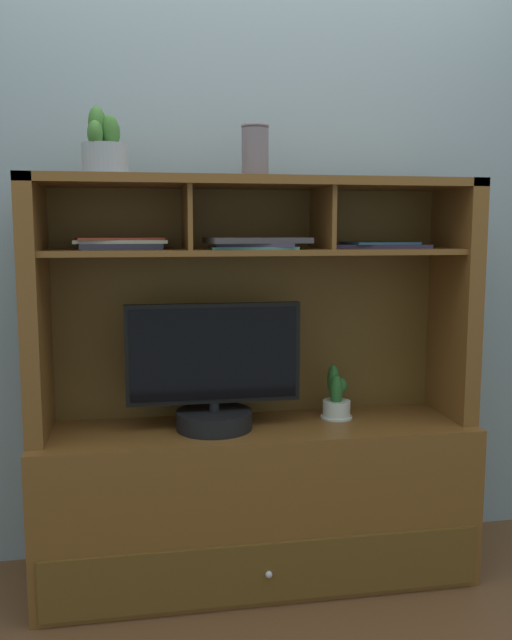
{
  "coord_description": "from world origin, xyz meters",
  "views": [
    {
      "loc": [
        -0.41,
        -2.32,
        1.28
      ],
      "look_at": [
        0.0,
        0.0,
        0.96
      ],
      "focal_mm": 37.5,
      "sensor_mm": 36.0,
      "label": 1
    }
  ],
  "objects": [
    {
      "name": "tv_monitor",
      "position": [
        -0.16,
        -0.04,
        0.75
      ],
      "size": [
        0.61,
        0.27,
        0.45
      ],
      "color": "black",
      "rests_on": "media_console"
    },
    {
      "name": "ceramic_vase",
      "position": [
        0.0,
        0.02,
        1.55
      ],
      "size": [
        0.1,
        0.1,
        0.18
      ],
      "color": "#635961",
      "rests_on": "media_console"
    },
    {
      "name": "potted_orchid",
      "position": [
        0.31,
        0.02,
        0.65
      ],
      "size": [
        0.12,
        0.12,
        0.2
      ],
      "color": "silver",
      "rests_on": "media_console"
    },
    {
      "name": "potted_succulent",
      "position": [
        -0.51,
        -0.03,
        1.54
      ],
      "size": [
        0.17,
        0.17,
        0.22
      ],
      "color": "#8A929C",
      "rests_on": "media_console"
    },
    {
      "name": "magazine_stack_centre",
      "position": [
        0.46,
        0.04,
        1.22
      ],
      "size": [
        0.37,
        0.25,
        0.02
      ],
      "color": "#382D49",
      "rests_on": "media_console"
    },
    {
      "name": "back_wall",
      "position": [
        0.0,
        0.26,
        1.4
      ],
      "size": [
        6.0,
        0.02,
        2.8
      ],
      "primitive_type": "cube",
      "color": "gray",
      "rests_on": "ground"
    },
    {
      "name": "magazine_stack_left",
      "position": [
        -0.01,
        -0.05,
        1.23
      ],
      "size": [
        0.36,
        0.24,
        0.04
      ],
      "color": "#40726D",
      "rests_on": "media_console"
    },
    {
      "name": "floor_plane",
      "position": [
        0.0,
        0.0,
        -0.01
      ],
      "size": [
        6.0,
        6.0,
        0.02
      ],
      "primitive_type": "cube",
      "color": "brown",
      "rests_on": "ground"
    },
    {
      "name": "media_console",
      "position": [
        0.0,
        0.01,
        0.43
      ],
      "size": [
        1.56,
        0.49,
        1.45
      ],
      "color": "brown",
      "rests_on": "ground"
    },
    {
      "name": "magazine_stack_right",
      "position": [
        -0.47,
        0.05,
        1.23
      ],
      "size": [
        0.32,
        0.26,
        0.04
      ],
      "color": "#343348",
      "rests_on": "media_console"
    }
  ]
}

